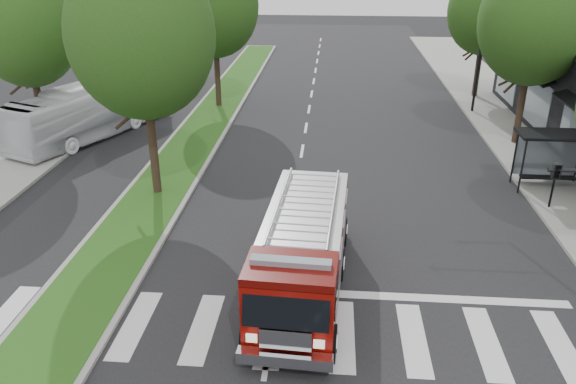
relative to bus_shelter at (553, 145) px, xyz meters
The scene contains 13 objects.
ground 14.00m from the bus_shelter, 143.97° to the right, with size 140.00×140.00×0.00m, color black.
sidewalk_right 3.00m from the bus_shelter, 54.94° to the left, with size 5.00×80.00×0.15m, color gray.
sidewalk_left 25.84m from the bus_shelter, behind, with size 5.00×80.00×0.15m, color gray.
median 19.92m from the bus_shelter, 150.20° to the left, with size 3.00×50.00×0.15m.
bus_shelter is the anchor object (origin of this frame).
tree_right_mid 7.36m from the bus_shelter, 87.07° to the left, with size 5.60×5.60×9.72m.
tree_right_far 16.30m from the bus_shelter, 88.92° to the left, with size 5.00×5.00×8.73m.
tree_median_near 17.98m from the bus_shelter, behind, with size 5.80×5.80×10.16m.
tree_median_far 21.36m from the bus_shelter, 145.43° to the left, with size 5.60×5.60×9.72m.
tree_left_mid 25.82m from the bus_shelter, behind, with size 5.20×5.20×9.16m.
streetlight_right_far 12.13m from the bus_shelter, 94.11° to the left, with size 2.11×0.20×8.00m.
fire_engine 13.78m from the bus_shelter, 139.40° to the right, with size 2.93×8.29×2.83m.
city_bus 23.70m from the bus_shelter, 166.68° to the left, with size 2.50×10.68×2.98m, color silver.
Camera 1 is at (1.50, -15.88, 10.24)m, focal length 35.00 mm.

